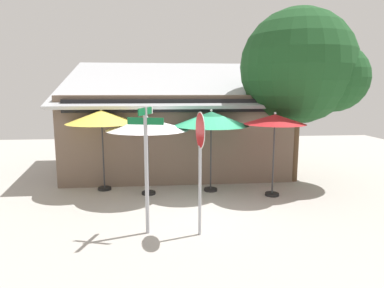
{
  "coord_description": "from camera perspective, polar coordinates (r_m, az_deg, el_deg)",
  "views": [
    {
      "loc": [
        -1.19,
        -9.44,
        3.33
      ],
      "look_at": [
        -0.17,
        1.2,
        1.6
      ],
      "focal_mm": 31.35,
      "sensor_mm": 36.0,
      "label": 1
    }
  ],
  "objects": [
    {
      "name": "patio_umbrella_forest_green_right",
      "position": [
        10.86,
        3.28,
        4.26
      ],
      "size": [
        2.44,
        2.44,
        2.72
      ],
      "color": "black",
      "rests_on": "ground"
    },
    {
      "name": "patio_umbrella_ivory_center",
      "position": [
        10.58,
        -7.63,
        3.27
      ],
      "size": [
        2.6,
        2.6,
        2.52
      ],
      "color": "black",
      "rests_on": "ground"
    },
    {
      "name": "patio_umbrella_mustard_left",
      "position": [
        11.34,
        -15.13,
        4.41
      ],
      "size": [
        2.31,
        2.31,
        2.75
      ],
      "color": "black",
      "rests_on": "ground"
    },
    {
      "name": "stop_sign",
      "position": [
        7.49,
        1.38,
        -0.92
      ],
      "size": [
        0.12,
        0.82,
        2.86
      ],
      "color": "#A8AAB2",
      "rests_on": "ground"
    },
    {
      "name": "shade_tree",
      "position": [
        12.66,
        18.4,
        12.05
      ],
      "size": [
        4.28,
        4.02,
        6.15
      ],
      "color": "brown",
      "rests_on": "ground"
    },
    {
      "name": "street_sign_post",
      "position": [
        7.69,
        -7.79,
        -2.27
      ],
      "size": [
        0.82,
        0.88,
        2.96
      ],
      "color": "#A8AAB2",
      "rests_on": "ground"
    },
    {
      "name": "cafe_building",
      "position": [
        14.23,
        -2.93,
        2.48
      ],
      "size": [
        8.79,
        5.84,
        4.63
      ],
      "color": "#705B4C",
      "rests_on": "ground"
    },
    {
      "name": "patio_umbrella_crimson_far_right",
      "position": [
        10.64,
        13.92,
        3.91
      ],
      "size": [
        1.9,
        1.9,
        2.66
      ],
      "color": "black",
      "rests_on": "ground"
    },
    {
      "name": "ground_plane",
      "position": [
        10.1,
        1.64,
        -10.36
      ],
      "size": [
        28.0,
        28.0,
        0.1
      ],
      "primitive_type": "cube",
      "color": "#ADA8A0"
    }
  ]
}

